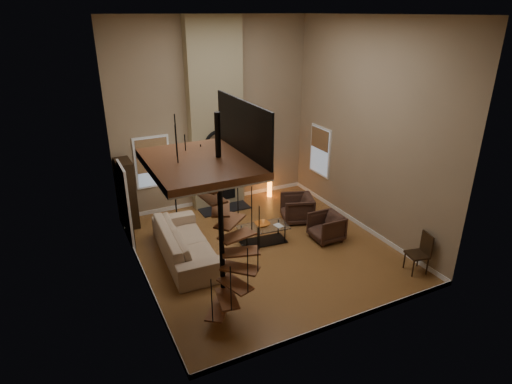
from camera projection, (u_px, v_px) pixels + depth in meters
name	position (u px, v px, depth m)	size (l,w,h in m)	color
ground	(263.00, 248.00, 10.86)	(6.00, 6.50, 0.01)	#A46C34
back_wall	(213.00, 115.00, 12.47)	(6.00, 0.02, 5.50)	#957E60
front_wall	(352.00, 194.00, 7.10)	(6.00, 0.02, 5.50)	#957E60
left_wall	(131.00, 163.00, 8.57)	(0.02, 6.50, 5.50)	#957E60
right_wall	(367.00, 129.00, 11.00)	(0.02, 6.50, 5.50)	#957E60
ceiling	(265.00, 15.00, 8.71)	(6.00, 6.50, 0.01)	silver
baseboard_back	(217.00, 199.00, 13.51)	(6.00, 0.02, 0.12)	white
baseboard_front	(340.00, 323.00, 8.16)	(6.00, 0.02, 0.12)	white
baseboard_left	(145.00, 276.00, 9.63)	(0.02, 6.50, 0.12)	white
baseboard_right	(357.00, 222.00, 12.05)	(0.02, 6.50, 0.12)	white
chimney_breast	(216.00, 117.00, 12.31)	(1.60, 0.38, 5.50)	#978962
hearth	(225.00, 209.00, 12.98)	(1.50, 0.60, 0.04)	black
firebox	(221.00, 189.00, 13.01)	(0.95, 0.02, 0.72)	black
mantel	(221.00, 172.00, 12.71)	(1.70, 0.18, 0.06)	white
mirror_frame	(219.00, 145.00, 12.44)	(0.94, 0.94, 0.10)	black
mirror_disc	(219.00, 145.00, 12.45)	(0.80, 0.80, 0.01)	white
vase_left	(203.00, 169.00, 12.46)	(0.24, 0.24, 0.25)	black
vase_right	(239.00, 164.00, 12.93)	(0.20, 0.20, 0.21)	#1A535D
window_back	(152.00, 161.00, 12.12)	(1.02, 0.06, 1.52)	white
window_right	(320.00, 150.00, 13.08)	(0.06, 1.02, 1.52)	white
entry_door	(126.00, 205.00, 10.74)	(0.10, 1.05, 2.16)	white
loft	(205.00, 159.00, 7.28)	(1.70, 2.20, 1.09)	brown
spiral_stair	(222.00, 231.00, 7.96)	(1.47, 1.47, 4.06)	black
hutch	(127.00, 193.00, 11.72)	(0.40, 0.84, 1.88)	black
sofa	(186.00, 242.00, 10.33)	(2.85, 1.11, 0.83)	tan
armchair_near	(300.00, 208.00, 12.20)	(0.85, 0.87, 0.79)	#40271D
armchair_far	(329.00, 227.00, 11.18)	(0.76, 0.78, 0.71)	#40271D
coffee_table	(263.00, 232.00, 11.03)	(1.36, 0.78, 0.48)	silver
bowl	(262.00, 224.00, 10.99)	(0.38, 0.38, 0.09)	orange
book	(278.00, 226.00, 10.98)	(0.18, 0.25, 0.02)	gray
floor_lamp	(174.00, 178.00, 11.47)	(0.41, 0.41, 1.71)	black
accent_lamp	(270.00, 189.00, 13.80)	(0.15, 0.15, 0.55)	orange
side_chair	(421.00, 251.00, 9.71)	(0.52, 0.52, 0.95)	black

